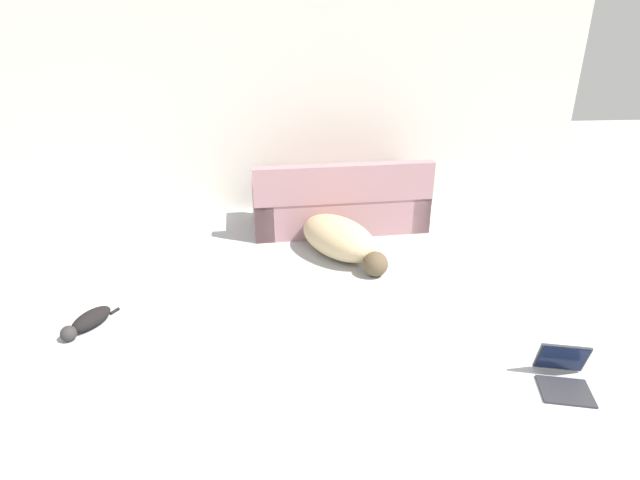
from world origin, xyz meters
TOP-DOWN VIEW (x-y plane):
  - wall_back at (0.00, 4.44)m, footprint 7.01×0.06m
  - couch at (0.57, 3.77)m, footprint 1.97×0.97m
  - dog at (0.50, 2.95)m, footprint 0.94×1.24m
  - cat at (-1.56, 1.83)m, footprint 0.34×0.49m
  - laptop_open at (1.71, 0.95)m, footprint 0.39×0.42m

SIDE VIEW (x-z plane):
  - cat at x=-1.56m, z-range 0.00..0.13m
  - laptop_open at x=1.71m, z-range -0.05..0.21m
  - dog at x=0.50m, z-range -0.01..0.38m
  - couch at x=0.57m, z-range -0.14..0.66m
  - wall_back at x=0.00m, z-range 0.00..2.74m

